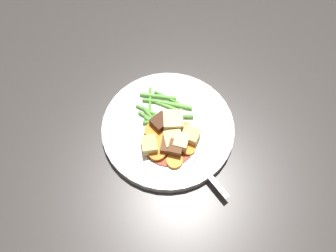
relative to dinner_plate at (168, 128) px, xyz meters
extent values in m
plane|color=#383330|center=(0.00, 0.00, -0.01)|extent=(3.00, 3.00, 0.00)
cylinder|color=white|center=(0.00, 0.00, 0.00)|extent=(0.26, 0.26, 0.02)
cylinder|color=#93381E|center=(0.04, 0.00, 0.01)|extent=(0.10, 0.10, 0.00)
cylinder|color=orange|center=(0.08, 0.01, 0.01)|extent=(0.04, 0.04, 0.01)
cylinder|color=orange|center=(0.06, -0.02, 0.01)|extent=(0.04, 0.04, 0.01)
cylinder|color=orange|center=(0.03, -0.03, 0.01)|extent=(0.04, 0.04, 0.01)
cylinder|color=orange|center=(0.01, -0.03, 0.01)|extent=(0.04, 0.04, 0.01)
cylinder|color=orange|center=(0.03, -0.02, 0.01)|extent=(0.03, 0.03, 0.01)
cylinder|color=orange|center=(0.05, 0.04, 0.01)|extent=(0.04, 0.04, 0.01)
cylinder|color=orange|center=(0.01, 0.03, 0.01)|extent=(0.03, 0.03, 0.01)
cube|color=#DBBC6B|center=(0.05, -0.04, 0.02)|extent=(0.04, 0.03, 0.03)
cube|color=#EAD68C|center=(0.00, 0.01, 0.02)|extent=(0.04, 0.04, 0.03)
cube|color=#EAD68C|center=(0.04, 0.02, 0.02)|extent=(0.04, 0.03, 0.03)
cube|color=#DBBC6B|center=(0.03, 0.04, 0.02)|extent=(0.04, 0.04, 0.03)
cube|color=#E5CC7A|center=(0.04, 0.01, 0.02)|extent=(0.04, 0.04, 0.02)
cube|color=brown|center=(0.05, 0.00, 0.02)|extent=(0.04, 0.04, 0.02)
cube|color=#4C2B19|center=(0.00, -0.01, 0.02)|extent=(0.04, 0.04, 0.03)
cube|color=brown|center=(0.06, 0.01, 0.02)|extent=(0.03, 0.03, 0.02)
cube|color=#56331E|center=(0.02, 0.02, 0.02)|extent=(0.02, 0.02, 0.01)
cylinder|color=#66AD42|center=(-0.05, 0.02, 0.01)|extent=(0.03, 0.06, 0.01)
cylinder|color=#599E38|center=(-0.06, -0.03, 0.01)|extent=(0.06, 0.01, 0.01)
cylinder|color=#599E38|center=(-0.02, -0.03, 0.01)|extent=(0.05, 0.04, 0.01)
cylinder|color=#599E38|center=(0.00, -0.02, 0.01)|extent=(0.05, 0.05, 0.01)
cylinder|color=#66AD42|center=(-0.07, -0.02, 0.01)|extent=(0.02, 0.08, 0.01)
cylinder|color=#66AD42|center=(-0.04, 0.00, 0.01)|extent=(0.03, 0.06, 0.01)
cylinder|color=#599E38|center=(-0.03, -0.03, 0.01)|extent=(0.04, 0.06, 0.01)
cylinder|color=#599E38|center=(-0.05, -0.01, 0.01)|extent=(0.02, 0.08, 0.01)
cylinder|color=#4C8E33|center=(-0.07, 0.00, 0.01)|extent=(0.04, 0.05, 0.01)
cylinder|color=#4C8E33|center=(-0.02, 0.01, 0.01)|extent=(0.01, 0.08, 0.01)
cylinder|color=#599E38|center=(-0.01, -0.03, 0.01)|extent=(0.04, 0.05, 0.01)
cylinder|color=#4C8E33|center=(-0.01, -0.02, 0.01)|extent=(0.01, 0.06, 0.01)
cube|color=silver|center=(0.10, 0.07, 0.01)|extent=(0.10, 0.07, 0.00)
cube|color=silver|center=(0.05, 0.03, 0.01)|extent=(0.03, 0.03, 0.00)
cylinder|color=silver|center=(0.02, 0.02, 0.01)|extent=(0.04, 0.03, 0.00)
cylinder|color=silver|center=(0.02, 0.02, 0.01)|extent=(0.04, 0.03, 0.00)
cylinder|color=silver|center=(0.02, 0.01, 0.01)|extent=(0.04, 0.03, 0.00)
cylinder|color=silver|center=(0.03, 0.01, 0.01)|extent=(0.04, 0.03, 0.00)
camera|label=1|loc=(0.33, -0.01, 0.61)|focal=37.39mm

